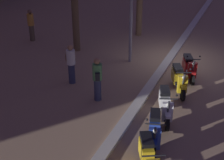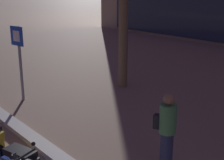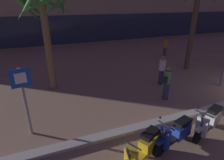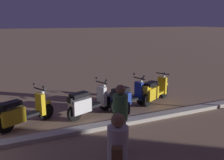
{
  "view_description": "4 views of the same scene",
  "coord_description": "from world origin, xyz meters",
  "views": [
    {
      "loc": [
        -14.06,
        -2.75,
        6.07
      ],
      "look_at": [
        -5.07,
        1.13,
        1.09
      ],
      "focal_mm": 52.66,
      "sensor_mm": 36.0,
      "label": 1
    },
    {
      "loc": [
        -1.0,
        -2.8,
        3.66
      ],
      "look_at": [
        -7.09,
        2.38,
        1.28
      ],
      "focal_mm": 52.17,
      "sensor_mm": 36.0,
      "label": 2
    },
    {
      "loc": [
        -9.86,
        -4.32,
        4.22
      ],
      "look_at": [
        -7.08,
        2.74,
        0.98
      ],
      "focal_mm": 29.42,
      "sensor_mm": 36.0,
      "label": 3
    },
    {
      "loc": [
        -2.32,
        6.67,
        3.03
      ],
      "look_at": [
        -5.43,
        -0.08,
        1.28
      ],
      "focal_mm": 40.66,
      "sensor_mm": 36.0,
      "label": 4
    }
  ],
  "objects": [
    {
      "name": "crossing_sign",
      "position": [
        -10.57,
        1.49,
        1.5
      ],
      "size": [
        0.59,
        0.17,
        2.4
      ],
      "color": "#939399",
      "rests_on": "ground"
    },
    {
      "name": "pedestrian_strolling_near_curb",
      "position": [
        -4.77,
        1.82,
        0.87
      ],
      "size": [
        0.46,
        0.37,
        1.65
      ],
      "color": "#2D3351",
      "rests_on": "ground"
    },
    {
      "name": "pedestrian_by_palm_tree",
      "position": [
        -3.95,
        3.36,
        0.86
      ],
      "size": [
        0.38,
        0.45,
        1.63
      ],
      "color": "#2D3351",
      "rests_on": "ground"
    },
    {
      "name": "scooter_yellow_mid_rear",
      "position": [
        -7.59,
        -0.97,
        0.46
      ],
      "size": [
        1.66,
        0.97,
        1.04
      ],
      "color": "black",
      "rests_on": "ground"
    },
    {
      "name": "scooter_blue_gap_after_mid",
      "position": [
        -6.32,
        -0.77,
        0.45
      ],
      "size": [
        1.75,
        0.76,
        1.17
      ],
      "color": "black",
      "rests_on": "ground"
    },
    {
      "name": "pedestrian_window_shopping",
      "position": [
        -0.5,
        7.72,
        0.9
      ],
      "size": [
        0.4,
        0.44,
        1.68
      ],
      "color": "brown",
      "rests_on": "ground"
    },
    {
      "name": "scooter_white_second_in_line",
      "position": [
        -4.83,
        -0.68,
        0.46
      ],
      "size": [
        1.76,
        0.86,
        1.17
      ],
      "color": "black",
      "rests_on": "ground"
    },
    {
      "name": "palm_tree_near_sign",
      "position": [
        -9.52,
        4.94,
        3.62
      ],
      "size": [
        2.63,
        2.68,
        4.75
      ],
      "color": "olive",
      "rests_on": "ground"
    },
    {
      "name": "palm_tree_mid_walkway",
      "position": [
        -0.76,
        4.9,
        4.06
      ],
      "size": [
        2.6,
        2.57,
        5.41
      ],
      "color": "brown",
      "rests_on": "ground"
    }
  ]
}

